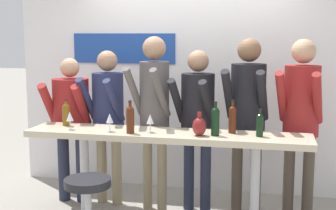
{
  "coord_description": "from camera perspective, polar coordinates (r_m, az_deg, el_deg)",
  "views": [
    {
      "loc": [
        0.98,
        -4.24,
        1.87
      ],
      "look_at": [
        0.0,
        0.07,
        1.21
      ],
      "focal_mm": 50.0,
      "sensor_mm": 36.0,
      "label": 1
    }
  ],
  "objects": [
    {
      "name": "wine_glass_1",
      "position": [
        4.64,
        -11.87,
        -1.44
      ],
      "size": [
        0.07,
        0.07,
        0.18
      ],
      "color": "silver",
      "rests_on": "tasting_table"
    },
    {
      "name": "tasting_table",
      "position": [
        4.48,
        -0.21,
        -5.22
      ],
      "size": [
        2.71,
        0.5,
        0.96
      ],
      "color": "beige",
      "rests_on": "ground_plane"
    },
    {
      "name": "wine_bottle_4",
      "position": [
        4.85,
        -12.31,
        -1.01
      ],
      "size": [
        0.08,
        0.08,
        0.27
      ],
      "color": "brown",
      "rests_on": "tasting_table"
    },
    {
      "name": "back_wall",
      "position": [
        5.65,
        2.68,
        2.33
      ],
      "size": [
        4.31,
        0.12,
        2.51
      ],
      "color": "white",
      "rests_on": "ground_plane"
    },
    {
      "name": "person_right",
      "position": [
        4.79,
        15.92,
        -0.46
      ],
      "size": [
        0.49,
        0.61,
        1.83
      ],
      "rotation": [
        0.0,
        0.0,
        -0.19
      ],
      "color": "#473D33",
      "rests_on": "ground_plane"
    },
    {
      "name": "bar_stool",
      "position": [
        4.21,
        -9.71,
        -11.61
      ],
      "size": [
        0.43,
        0.43,
        0.64
      ],
      "color": "#B2B2B7",
      "rests_on": "ground_plane"
    },
    {
      "name": "wine_glass_2",
      "position": [
        4.47,
        -7.13,
        -1.69
      ],
      "size": [
        0.07,
        0.07,
        0.18
      ],
      "color": "silver",
      "rests_on": "tasting_table"
    },
    {
      "name": "wine_glass_0",
      "position": [
        4.4,
        -2.2,
        -1.79
      ],
      "size": [
        0.07,
        0.07,
        0.18
      ],
      "color": "silver",
      "rests_on": "tasting_table"
    },
    {
      "name": "person_left",
      "position": [
        5.13,
        -7.37,
        -0.58
      ],
      "size": [
        0.46,
        0.57,
        1.71
      ],
      "rotation": [
        0.0,
        0.0,
        -0.16
      ],
      "color": "gray",
      "rests_on": "ground_plane"
    },
    {
      "name": "wine_bottle_1",
      "position": [
        4.32,
        11.13,
        -2.26
      ],
      "size": [
        0.06,
        0.06,
        0.25
      ],
      "color": "black",
      "rests_on": "tasting_table"
    },
    {
      "name": "person_far_left",
      "position": [
        5.29,
        -11.77,
        -1.18
      ],
      "size": [
        0.48,
        0.54,
        1.62
      ],
      "rotation": [
        0.0,
        0.0,
        -0.0
      ],
      "color": "#23283D",
      "rests_on": "ground_plane"
    },
    {
      "name": "person_center",
      "position": [
        4.89,
        3.6,
        -0.92
      ],
      "size": [
        0.48,
        0.59,
        1.72
      ],
      "rotation": [
        0.0,
        0.0,
        -0.2
      ],
      "color": "#23283D",
      "rests_on": "ground_plane"
    },
    {
      "name": "wine_bottle_0",
      "position": [
        4.42,
        7.86,
        -1.58
      ],
      "size": [
        0.07,
        0.07,
        0.31
      ],
      "color": "#4C1E0F",
      "rests_on": "tasting_table"
    },
    {
      "name": "person_center_right",
      "position": [
        4.83,
        9.69,
        -0.16
      ],
      "size": [
        0.47,
        0.59,
        1.84
      ],
      "rotation": [
        0.0,
        0.0,
        -0.12
      ],
      "color": "#473D33",
      "rests_on": "ground_plane"
    },
    {
      "name": "wine_bottle_3",
      "position": [
        4.38,
        -4.63,
        -1.62
      ],
      "size": [
        0.08,
        0.08,
        0.31
      ],
      "color": "#4C1E0F",
      "rests_on": "tasting_table"
    },
    {
      "name": "wine_bottle_2",
      "position": [
        4.28,
        5.78,
        -1.83
      ],
      "size": [
        0.08,
        0.08,
        0.32
      ],
      "color": "black",
      "rests_on": "tasting_table"
    },
    {
      "name": "person_center_left",
      "position": [
        4.88,
        -1.72,
        0.41
      ],
      "size": [
        0.44,
        0.58,
        1.86
      ],
      "rotation": [
        0.0,
        0.0,
        -0.19
      ],
      "color": "gray",
      "rests_on": "ground_plane"
    },
    {
      "name": "decorative_vase",
      "position": [
        4.28,
        3.84,
        -2.59
      ],
      "size": [
        0.13,
        0.13,
        0.22
      ],
      "color": "maroon",
      "rests_on": "tasting_table"
    }
  ]
}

